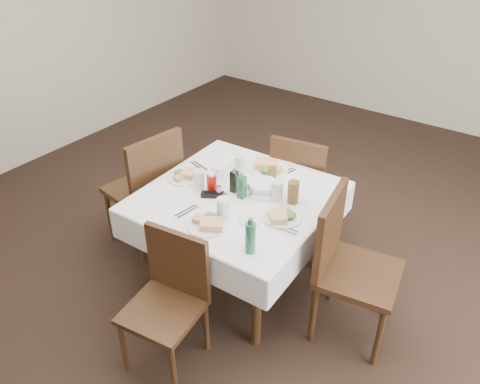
% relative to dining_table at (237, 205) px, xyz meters
% --- Properties ---
extents(ground_plane, '(7.00, 7.00, 0.00)m').
position_rel_dining_table_xyz_m(ground_plane, '(0.06, 0.19, -0.67)').
color(ground_plane, black).
extents(room_shell, '(6.04, 7.04, 2.80)m').
position_rel_dining_table_xyz_m(room_shell, '(0.06, 0.19, 1.04)').
color(room_shell, beige).
rests_on(room_shell, ground).
extents(dining_table, '(1.25, 1.25, 0.76)m').
position_rel_dining_table_xyz_m(dining_table, '(0.00, 0.00, 0.00)').
color(dining_table, '#311E10').
rests_on(dining_table, ground).
extents(chair_north, '(0.51, 0.51, 0.94)m').
position_rel_dining_table_xyz_m(chair_north, '(0.09, 0.74, -0.14)').
color(chair_north, '#311E10').
rests_on(chair_north, ground).
extents(chair_south, '(0.47, 0.47, 0.88)m').
position_rel_dining_table_xyz_m(chair_south, '(0.06, -0.76, -0.17)').
color(chair_south, '#311E10').
rests_on(chair_south, ground).
extents(chair_east, '(0.55, 0.55, 1.01)m').
position_rel_dining_table_xyz_m(chair_east, '(0.81, 0.03, -0.10)').
color(chair_east, '#311E10').
rests_on(chair_east, ground).
extents(chair_west, '(0.55, 0.55, 1.03)m').
position_rel_dining_table_xyz_m(chair_west, '(-0.80, -0.06, -0.09)').
color(chair_west, '#311E10').
rests_on(chair_west, ground).
extents(meal_north, '(0.28, 0.28, 0.06)m').
position_rel_dining_table_xyz_m(meal_north, '(-0.00, 0.39, 0.11)').
color(meal_north, white).
rests_on(meal_north, dining_table).
extents(meal_south, '(0.26, 0.26, 0.06)m').
position_rel_dining_table_xyz_m(meal_south, '(0.06, -0.39, 0.11)').
color(meal_south, white).
rests_on(meal_south, dining_table).
extents(meal_east, '(0.25, 0.25, 0.06)m').
position_rel_dining_table_xyz_m(meal_east, '(0.39, -0.06, 0.11)').
color(meal_east, white).
rests_on(meal_east, dining_table).
extents(meal_west, '(0.24, 0.24, 0.05)m').
position_rel_dining_table_xyz_m(meal_west, '(-0.44, -0.04, 0.11)').
color(meal_west, white).
rests_on(meal_west, dining_table).
extents(side_plate_a, '(0.16, 0.16, 0.01)m').
position_rel_dining_table_xyz_m(side_plate_a, '(-0.22, 0.31, 0.09)').
color(side_plate_a, white).
rests_on(side_plate_a, dining_table).
extents(side_plate_b, '(0.14, 0.14, 0.01)m').
position_rel_dining_table_xyz_m(side_plate_b, '(0.24, -0.19, 0.09)').
color(side_plate_b, white).
rests_on(side_plate_b, dining_table).
extents(water_n, '(0.07, 0.07, 0.14)m').
position_rel_dining_table_xyz_m(water_n, '(-0.16, 0.25, 0.16)').
color(water_n, silver).
rests_on(water_n, dining_table).
extents(water_s, '(0.08, 0.08, 0.15)m').
position_rel_dining_table_xyz_m(water_s, '(0.09, -0.27, 0.16)').
color(water_s, silver).
rests_on(water_s, dining_table).
extents(water_e, '(0.08, 0.08, 0.14)m').
position_rel_dining_table_xyz_m(water_e, '(0.25, 0.10, 0.16)').
color(water_e, silver).
rests_on(water_e, dining_table).
extents(water_w, '(0.07, 0.07, 0.14)m').
position_rel_dining_table_xyz_m(water_w, '(-0.27, -0.08, 0.16)').
color(water_w, silver).
rests_on(water_w, dining_table).
extents(iced_tea_a, '(0.06, 0.06, 0.13)m').
position_rel_dining_table_xyz_m(iced_tea_a, '(0.11, 0.26, 0.15)').
color(iced_tea_a, brown).
rests_on(iced_tea_a, dining_table).
extents(iced_tea_b, '(0.07, 0.07, 0.16)m').
position_rel_dining_table_xyz_m(iced_tea_b, '(0.35, 0.14, 0.17)').
color(iced_tea_b, brown).
rests_on(iced_tea_b, dining_table).
extents(bread_basket, '(0.23, 0.23, 0.08)m').
position_rel_dining_table_xyz_m(bread_basket, '(0.13, 0.13, 0.12)').
color(bread_basket, silver).
rests_on(bread_basket, dining_table).
extents(oil_cruet_dark, '(0.05, 0.05, 0.20)m').
position_rel_dining_table_xyz_m(oil_cruet_dark, '(-0.04, 0.02, 0.17)').
color(oil_cruet_dark, black).
rests_on(oil_cruet_dark, dining_table).
extents(oil_cruet_green, '(0.05, 0.05, 0.20)m').
position_rel_dining_table_xyz_m(oil_cruet_green, '(0.04, -0.01, 0.18)').
color(oil_cruet_green, '#1F5A38').
rests_on(oil_cruet_green, dining_table).
extents(ketchup_bottle, '(0.07, 0.07, 0.14)m').
position_rel_dining_table_xyz_m(ketchup_bottle, '(-0.17, -0.06, 0.16)').
color(ketchup_bottle, '#AD0C05').
rests_on(ketchup_bottle, dining_table).
extents(salt_shaker, '(0.03, 0.03, 0.07)m').
position_rel_dining_table_xyz_m(salt_shaker, '(-0.10, -0.08, 0.13)').
color(salt_shaker, white).
rests_on(salt_shaker, dining_table).
extents(pepper_shaker, '(0.03, 0.03, 0.07)m').
position_rel_dining_table_xyz_m(pepper_shaker, '(-0.01, -0.13, 0.12)').
color(pepper_shaker, '#3D2719').
rests_on(pepper_shaker, dining_table).
extents(coffee_mug, '(0.15, 0.14, 0.10)m').
position_rel_dining_table_xyz_m(coffee_mug, '(-0.24, 0.09, 0.13)').
color(coffee_mug, white).
rests_on(coffee_mug, dining_table).
extents(sunglasses, '(0.16, 0.12, 0.03)m').
position_rel_dining_table_xyz_m(sunglasses, '(-0.12, -0.12, 0.10)').
color(sunglasses, black).
rests_on(sunglasses, dining_table).
extents(green_bottle, '(0.06, 0.06, 0.23)m').
position_rel_dining_table_xyz_m(green_bottle, '(0.41, -0.44, 0.19)').
color(green_bottle, '#1F5A38').
rests_on(green_bottle, dining_table).
extents(sugar_caddy, '(0.08, 0.06, 0.04)m').
position_rel_dining_table_xyz_m(sugar_caddy, '(0.33, -0.08, 0.11)').
color(sugar_caddy, white).
rests_on(sugar_caddy, dining_table).
extents(cutlery_n, '(0.08, 0.19, 0.01)m').
position_rel_dining_table_xyz_m(cutlery_n, '(0.12, 0.43, 0.09)').
color(cutlery_n, silver).
rests_on(cutlery_n, dining_table).
extents(cutlery_s, '(0.07, 0.18, 0.01)m').
position_rel_dining_table_xyz_m(cutlery_s, '(-0.14, -0.35, 0.09)').
color(cutlery_s, silver).
rests_on(cutlery_s, dining_table).
extents(cutlery_e, '(0.20, 0.07, 0.01)m').
position_rel_dining_table_xyz_m(cutlery_e, '(0.45, -0.15, 0.09)').
color(cutlery_e, silver).
rests_on(cutlery_e, dining_table).
extents(cutlery_w, '(0.18, 0.09, 0.01)m').
position_rel_dining_table_xyz_m(cutlery_w, '(-0.46, 0.14, 0.09)').
color(cutlery_w, silver).
rests_on(cutlery_w, dining_table).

